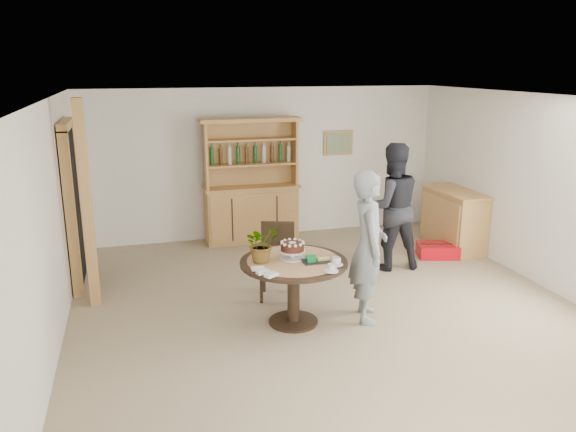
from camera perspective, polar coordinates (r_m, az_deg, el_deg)
The scene contains 17 objects.
ground at distance 6.64m, azimuth 4.86°, elevation -10.39°, with size 7.00×7.00×0.00m, color tan.
room_shell at distance 6.11m, azimuth 5.22°, elevation 4.54°, with size 6.04×7.04×2.52m.
doorway at distance 7.84m, azimuth -21.03°, elevation 1.22°, with size 0.13×1.10×2.18m.
pine_post at distance 7.01m, azimuth -19.76°, elevation 0.98°, with size 0.12×0.12×2.50m, color tan.
hutch at distance 9.29m, azimuth -3.77°, elevation 1.62°, with size 1.62×0.54×2.04m.
sideboard at distance 9.34m, azimuth 16.49°, elevation -0.27°, with size 0.54×1.26×0.94m.
dining_table at distance 6.30m, azimuth 0.57°, elevation -5.81°, with size 1.20×1.20×0.76m.
dining_chair at distance 7.08m, azimuth -1.10°, elevation -4.01°, with size 0.53×0.53×0.95m.
birthday_cake at distance 6.25m, azimuth 0.45°, elevation -3.27°, with size 0.30×0.30×0.20m.
flower_vase at distance 6.14m, azimuth -2.69°, elevation -2.77°, with size 0.38×0.33×0.42m, color #3F7233.
gift_tray at distance 6.19m, azimuth 2.81°, elevation -4.44°, with size 0.30×0.20×0.08m.
coffee_cup_a at distance 6.10m, azimuth 4.94°, elevation -4.63°, with size 0.15×0.15×0.09m.
coffee_cup_b at distance 5.92m, azimuth 4.42°, elevation -5.32°, with size 0.15×0.15×0.08m.
napkins at distance 5.86m, azimuth -2.43°, elevation -5.69°, with size 0.24×0.33×0.03m.
teen_boy at distance 6.40m, azimuth 8.17°, elevation -3.09°, with size 0.64×0.42×1.74m, color gray.
adult_person at distance 8.09m, azimuth 10.43°, elevation 0.95°, with size 0.88×0.69×1.82m, color black.
red_suitcase at distance 8.92m, azimuth 14.97°, elevation -3.40°, with size 0.69×0.55×0.21m.
Camera 1 is at (-2.14, -5.60, 2.86)m, focal length 35.00 mm.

